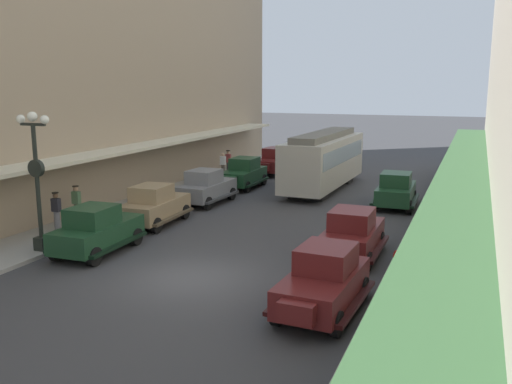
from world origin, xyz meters
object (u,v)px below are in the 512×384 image
parked_car_4 (274,161)px  fire_hydrant (397,262)px  parked_car_3 (206,186)px  pedestrian_1 (228,162)px  parked_car_0 (97,229)px  parked_car_7 (353,232)px  pedestrian_0 (56,211)px  pedestrian_2 (77,203)px  parked_car_5 (243,173)px  parked_car_2 (324,279)px  lamp_post_with_clock (37,175)px  parked_car_6 (154,204)px  parked_car_1 (396,189)px  streetcar (324,158)px  pedestrian_3 (223,165)px

parked_car_4 → fire_hydrant: (11.03, -18.76, -0.38)m
parked_car_3 → pedestrian_1: (-2.51, 8.32, 0.07)m
parked_car_4 → pedestrian_1: 3.43m
parked_car_0 → parked_car_7: size_ratio=1.01×
pedestrian_0 → pedestrian_2: size_ratio=1.00×
parked_car_5 → pedestrian_1: size_ratio=2.56×
parked_car_2 → lamp_post_with_clock: lamp_post_with_clock is taller
parked_car_6 → lamp_post_with_clock: 5.97m
pedestrian_1 → pedestrian_2: same height
lamp_post_with_clock → parked_car_7: bearing=19.6°
parked_car_2 → parked_car_4: size_ratio=1.01×
parked_car_6 → parked_car_1: bearing=38.5°
pedestrian_0 → parked_car_6: bearing=46.1°
parked_car_0 → streetcar: size_ratio=0.45×
parked_car_6 → parked_car_3: bearing=88.1°
parked_car_2 → pedestrian_1: parked_car_2 is taller
parked_car_2 → pedestrian_1: (-12.00, 19.90, 0.07)m
pedestrian_2 → pedestrian_3: 13.53m
fire_hydrant → pedestrian_2: size_ratio=0.49×
pedestrian_2 → parked_car_4: bearing=79.0°
parked_car_2 → lamp_post_with_clock: (-11.21, 1.32, 2.04)m
parked_car_1 → fire_hydrant: 11.05m
parked_car_7 → streetcar: (-4.46, 12.62, 0.96)m
parked_car_6 → pedestrian_3: (-2.21, 12.03, 0.05)m
parked_car_6 → fire_hydrant: size_ratio=5.26×
parked_car_3 → parked_car_7: size_ratio=1.01×
parked_car_4 → parked_car_7: (9.20, -17.03, 0.00)m
parked_car_5 → parked_car_7: same height
fire_hydrant → pedestrian_3: pedestrian_3 is taller
parked_car_6 → pedestrian_3: bearing=100.4°
parked_car_2 → streetcar: size_ratio=0.45×
parked_car_4 → lamp_post_with_clock: lamp_post_with_clock is taller
parked_car_5 → parked_car_1: bearing=-12.6°
parked_car_3 → parked_car_7: (9.20, -6.38, 0.00)m
parked_car_2 → pedestrian_2: (-12.79, 5.25, 0.07)m
pedestrian_1 → pedestrian_2: (-0.79, -14.65, 0.00)m
parked_car_3 → fire_hydrant: size_ratio=5.25×
parked_car_6 → parked_car_7: bearing=-9.2°
parked_car_2 → parked_car_6: same height
parked_car_6 → lamp_post_with_clock: lamp_post_with_clock is taller
parked_car_5 → pedestrian_0: bearing=-103.7°
streetcar → parked_car_6: bearing=-113.8°
pedestrian_3 → pedestrian_0: bearing=-92.6°
parked_car_1 → parked_car_7: bearing=-91.8°
lamp_post_with_clock → fire_hydrant: 13.16m
streetcar → pedestrian_2: size_ratio=5.79×
fire_hydrant → parked_car_2: bearing=-114.0°
parked_car_0 → parked_car_5: same height
parked_car_5 → fire_hydrant: parked_car_5 is taller
parked_car_0 → pedestrian_0: bearing=154.7°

